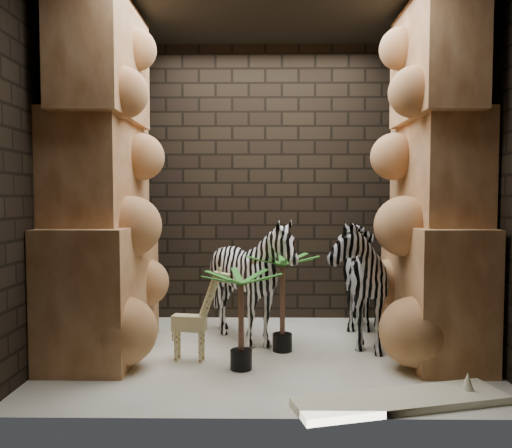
{
  "coord_description": "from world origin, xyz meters",
  "views": [
    {
      "loc": [
        -0.04,
        -4.13,
        1.33
      ],
      "look_at": [
        -0.09,
        0.15,
        1.1
      ],
      "focal_mm": 34.27,
      "sensor_mm": 36.0,
      "label": 1
    }
  ],
  "objects_px": {
    "giraffe_toy": "(189,313)",
    "palm_back": "(241,320)",
    "surfboard": "(401,401)",
    "palm_front": "(282,302)",
    "zebra_right": "(352,269)",
    "zebra_left": "(251,287)"
  },
  "relations": [
    {
      "from": "giraffe_toy",
      "to": "palm_back",
      "type": "xyz_separation_m",
      "value": [
        0.43,
        -0.19,
        -0.01
      ]
    },
    {
      "from": "palm_back",
      "to": "giraffe_toy",
      "type": "bearing_deg",
      "value": 156.45
    },
    {
      "from": "zebra_right",
      "to": "surfboard",
      "type": "relative_size",
      "value": 0.97
    },
    {
      "from": "giraffe_toy",
      "to": "zebra_left",
      "type": "bearing_deg",
      "value": 53.25
    },
    {
      "from": "palm_front",
      "to": "zebra_right",
      "type": "bearing_deg",
      "value": 24.34
    },
    {
      "from": "giraffe_toy",
      "to": "surfboard",
      "type": "bearing_deg",
      "value": -20.02
    },
    {
      "from": "zebra_right",
      "to": "giraffe_toy",
      "type": "distance_m",
      "value": 1.56
    },
    {
      "from": "palm_front",
      "to": "surfboard",
      "type": "bearing_deg",
      "value": -56.93
    },
    {
      "from": "zebra_left",
      "to": "palm_back",
      "type": "height_order",
      "value": "zebra_left"
    },
    {
      "from": "zebra_right",
      "to": "palm_back",
      "type": "bearing_deg",
      "value": -142.07
    },
    {
      "from": "palm_front",
      "to": "surfboard",
      "type": "height_order",
      "value": "palm_front"
    },
    {
      "from": "palm_back",
      "to": "surfboard",
      "type": "distance_m",
      "value": 1.29
    },
    {
      "from": "giraffe_toy",
      "to": "surfboard",
      "type": "relative_size",
      "value": 0.57
    },
    {
      "from": "surfboard",
      "to": "palm_front",
      "type": "bearing_deg",
      "value": 109.07
    },
    {
      "from": "zebra_left",
      "to": "giraffe_toy",
      "type": "distance_m",
      "value": 0.7
    },
    {
      "from": "zebra_right",
      "to": "zebra_left",
      "type": "bearing_deg",
      "value": -173.79
    },
    {
      "from": "palm_back",
      "to": "zebra_right",
      "type": "bearing_deg",
      "value": 37.18
    },
    {
      "from": "surfboard",
      "to": "zebra_left",
      "type": "bearing_deg",
      "value": 113.15
    },
    {
      "from": "palm_back",
      "to": "surfboard",
      "type": "relative_size",
      "value": 0.55
    },
    {
      "from": "zebra_right",
      "to": "palm_back",
      "type": "distance_m",
      "value": 1.29
    },
    {
      "from": "palm_front",
      "to": "palm_back",
      "type": "relative_size",
      "value": 1.11
    },
    {
      "from": "zebra_left",
      "to": "giraffe_toy",
      "type": "height_order",
      "value": "zebra_left"
    }
  ]
}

